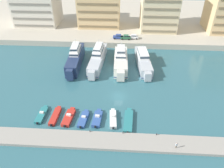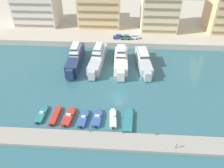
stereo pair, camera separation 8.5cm
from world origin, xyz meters
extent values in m
plane|color=#336670|center=(0.00, 0.00, 0.00)|extent=(400.00, 400.00, 0.00)
cube|color=#BCB29E|center=(0.00, 66.58, 1.16)|extent=(180.00, 70.00, 2.32)
cube|color=#9E998E|center=(0.00, -16.82, 0.36)|extent=(120.00, 4.90, 0.71)
cube|color=navy|center=(-15.85, 17.59, 2.03)|extent=(4.44, 18.91, 4.05)
cube|color=navy|center=(-15.53, 7.32, 2.13)|extent=(2.18, 1.99, 3.45)
cube|color=#334C7F|center=(-15.85, 17.59, 0.71)|extent=(4.48, 19.10, 0.24)
cube|color=white|center=(-15.90, 19.00, 4.70)|extent=(3.25, 7.99, 1.30)
cube|color=#233342|center=(-15.90, 19.00, 4.84)|extent=(3.29, 8.07, 0.47)
cube|color=white|center=(-15.90, 19.00, 6.07)|extent=(2.54, 6.23, 1.43)
cube|color=#233342|center=(-15.90, 19.00, 6.21)|extent=(2.57, 6.29, 0.51)
cylinder|color=silver|center=(-15.94, 20.18, 7.68)|extent=(0.16, 0.16, 1.80)
cube|color=navy|center=(-16.16, 27.43, 1.11)|extent=(3.30, 1.00, 0.20)
cube|color=silver|center=(-8.08, 18.72, 1.71)|extent=(5.10, 20.12, 3.42)
cube|color=silver|center=(-8.77, 7.92, 1.79)|extent=(2.22, 2.05, 2.90)
cube|color=#334C7F|center=(-8.08, 18.72, 0.60)|extent=(5.15, 20.32, 0.24)
cube|color=white|center=(-7.98, 20.21, 4.27)|extent=(3.52, 8.54, 1.72)
cube|color=#233342|center=(-7.98, 20.21, 4.44)|extent=(3.56, 8.62, 0.62)
cube|color=white|center=(-7.98, 20.21, 5.70)|extent=(2.74, 6.66, 1.14)
cube|color=#233342|center=(-7.98, 20.21, 5.82)|extent=(2.78, 6.73, 0.41)
cylinder|color=silver|center=(-7.90, 21.46, 7.17)|extent=(0.16, 0.16, 1.80)
cube|color=silver|center=(-7.41, 29.10, 0.94)|extent=(3.31, 1.11, 0.20)
cube|color=silver|center=(0.09, 17.20, 1.84)|extent=(4.83, 16.46, 3.68)
cube|color=silver|center=(0.31, 8.03, 1.93)|extent=(2.49, 2.28, 3.12)
cube|color=#334C7F|center=(0.09, 17.20, 0.64)|extent=(4.87, 16.62, 0.24)
cube|color=white|center=(0.06, 18.43, 4.36)|extent=(3.62, 6.95, 1.36)
cube|color=#233342|center=(0.06, 18.43, 4.49)|extent=(3.67, 7.02, 0.49)
cube|color=white|center=(0.06, 18.43, 5.80)|extent=(2.83, 5.42, 1.53)
cube|color=#233342|center=(0.06, 18.43, 5.95)|extent=(2.86, 5.48, 0.55)
cylinder|color=silver|center=(0.04, 19.46, 7.46)|extent=(0.16, 0.16, 1.80)
cube|color=silver|center=(-0.11, 25.83, 1.01)|extent=(3.79, 0.99, 0.20)
cube|color=silver|center=(7.85, 18.10, 1.65)|extent=(5.53, 18.01, 3.30)
cube|color=silver|center=(8.79, 8.42, 1.73)|extent=(2.29, 2.11, 2.80)
cube|color=#334C7F|center=(7.85, 18.10, 0.58)|extent=(5.58, 18.19, 0.24)
cube|color=white|center=(7.72, 19.42, 4.16)|extent=(3.70, 7.70, 1.71)
cube|color=#233342|center=(7.72, 19.42, 4.33)|extent=(3.74, 7.77, 0.62)
cylinder|color=silver|center=(7.62, 20.53, 5.91)|extent=(0.16, 0.16, 1.80)
cube|color=silver|center=(6.96, 27.36, 0.91)|extent=(3.34, 1.21, 0.20)
cube|color=teal|center=(-19.31, -9.52, 0.36)|extent=(1.92, 5.73, 0.71)
cube|color=teal|center=(-19.24, -6.32, 0.36)|extent=(1.01, 0.83, 0.60)
cube|color=silver|center=(-19.30, -9.10, 0.94)|extent=(1.00, 0.62, 0.45)
cube|color=#283847|center=(-19.30, -8.82, 1.01)|extent=(0.90, 0.10, 0.27)
cube|color=black|center=(-19.37, -12.55, 0.51)|extent=(0.37, 0.29, 0.60)
cube|color=red|center=(-15.70, -9.80, 0.41)|extent=(1.79, 6.13, 0.82)
cube|color=red|center=(-15.58, -6.45, 0.41)|extent=(0.89, 0.74, 0.70)
cube|color=black|center=(-15.82, -13.01, 0.56)|extent=(0.37, 0.29, 0.60)
cube|color=red|center=(-12.20, -10.14, 0.44)|extent=(2.61, 5.84, 0.89)
cube|color=red|center=(-11.88, -6.91, 0.44)|extent=(1.22, 1.03, 0.76)
cube|color=silver|center=(-12.15, -9.72, 1.13)|extent=(1.19, 0.71, 0.49)
cube|color=#283847|center=(-12.13, -9.44, 1.21)|extent=(1.03, 0.18, 0.29)
cube|color=black|center=(-12.49, -13.14, 0.59)|extent=(0.39, 0.31, 0.60)
cube|color=#33569E|center=(-8.39, -10.39, 0.38)|extent=(2.31, 5.46, 0.76)
cube|color=#33569E|center=(-8.11, -7.38, 0.38)|extent=(1.08, 0.91, 0.65)
cube|color=silver|center=(-8.35, -9.99, 0.96)|extent=(1.06, 0.69, 0.39)
cube|color=#283847|center=(-8.33, -9.71, 1.02)|extent=(0.92, 0.16, 0.24)
cube|color=black|center=(-8.65, -13.21, 0.53)|extent=(0.38, 0.31, 0.60)
cube|color=#33569E|center=(-4.96, -10.09, 0.44)|extent=(2.27, 5.38, 0.88)
cube|color=#33569E|center=(-4.80, -7.06, 0.44)|extent=(1.15, 0.96, 0.75)
cube|color=silver|center=(-4.94, -9.70, 1.13)|extent=(1.13, 0.65, 0.51)
cube|color=#283847|center=(-4.92, -9.42, 1.21)|extent=(1.01, 0.13, 0.30)
cube|color=black|center=(-5.10, -12.91, 0.59)|extent=(0.37, 0.30, 0.60)
cube|color=white|center=(-1.01, -9.94, 0.47)|extent=(2.08, 6.02, 0.93)
cube|color=white|center=(-1.26, -6.67, 0.47)|extent=(0.95, 0.80, 0.79)
cube|color=silver|center=(-1.05, -9.50, 1.19)|extent=(0.94, 0.67, 0.52)
cube|color=#283847|center=(-1.07, -9.22, 1.27)|extent=(0.82, 0.14, 0.31)
cube|color=black|center=(-0.78, -13.07, 0.62)|extent=(0.38, 0.31, 0.60)
cube|color=teal|center=(2.80, -10.34, 0.42)|extent=(2.50, 7.52, 0.84)
cube|color=teal|center=(3.03, -6.22, 0.42)|extent=(1.20, 1.00, 0.71)
cube|color=black|center=(2.58, -14.22, 0.57)|extent=(0.37, 0.30, 0.60)
cube|color=#28428E|center=(-1.60, 35.84, 3.04)|extent=(4.14, 1.79, 0.80)
cube|color=#28428E|center=(-1.45, 35.83, 3.78)|extent=(2.13, 1.60, 0.68)
cube|color=#1E2833|center=(-1.45, 35.83, 3.78)|extent=(2.09, 1.62, 0.37)
cylinder|color=black|center=(-2.96, 35.02, 2.64)|extent=(0.64, 0.23, 0.64)
cylinder|color=black|center=(-2.93, 36.72, 2.64)|extent=(0.64, 0.23, 0.64)
cylinder|color=black|center=(-0.26, 34.96, 2.64)|extent=(0.64, 0.23, 0.64)
cylinder|color=black|center=(-0.23, 36.66, 2.64)|extent=(0.64, 0.23, 0.64)
cube|color=#2D6642|center=(1.52, 35.50, 3.04)|extent=(4.12, 1.74, 0.80)
cube|color=#2D6642|center=(1.67, 35.50, 3.78)|extent=(2.11, 1.58, 0.68)
cube|color=#1E2833|center=(1.67, 35.50, 3.78)|extent=(2.07, 1.59, 0.37)
cylinder|color=black|center=(0.17, 34.67, 2.64)|extent=(0.64, 0.23, 0.64)
cylinder|color=black|center=(0.18, 36.37, 2.64)|extent=(0.64, 0.23, 0.64)
cylinder|color=black|center=(2.87, 34.64, 2.64)|extent=(0.64, 0.23, 0.64)
cylinder|color=black|center=(2.88, 36.34, 2.64)|extent=(0.64, 0.23, 0.64)
cube|color=white|center=(4.71, 36.21, 3.04)|extent=(4.15, 1.83, 0.80)
cube|color=white|center=(4.86, 36.21, 3.78)|extent=(2.15, 1.63, 0.68)
cube|color=#1E2833|center=(4.86, 36.21, 3.78)|extent=(2.11, 1.64, 0.37)
cylinder|color=black|center=(3.34, 35.41, 2.64)|extent=(0.65, 0.24, 0.64)
cylinder|color=black|center=(3.39, 37.11, 2.64)|extent=(0.65, 0.24, 0.64)
cylinder|color=black|center=(6.03, 35.32, 2.64)|extent=(0.65, 0.24, 0.64)
cylinder|color=black|center=(6.09, 37.02, 2.64)|extent=(0.65, 0.24, 0.64)
cube|color=gray|center=(-40.24, 44.55, 3.88)|extent=(17.75, 0.24, 0.90)
cube|color=gray|center=(-40.24, 44.55, 7.01)|extent=(17.75, 0.24, 0.90)
cube|color=gray|center=(-40.24, 44.55, 10.13)|extent=(17.75, 0.24, 0.90)
cube|color=gray|center=(-40.24, 44.55, 13.25)|extent=(17.75, 0.24, 0.90)
cube|color=#E0BC84|center=(-10.95, 51.12, 10.43)|extent=(18.72, 12.05, 16.22)
cube|color=#7B6748|center=(-10.95, 44.99, 3.95)|extent=(17.23, 0.24, 0.90)
cube|color=#7B6748|center=(-10.95, 44.99, 7.19)|extent=(17.23, 0.24, 0.90)
cube|color=#7B6748|center=(-10.95, 44.99, 10.43)|extent=(17.23, 0.24, 0.90)
cube|color=#7B6748|center=(-10.95, 44.99, 13.68)|extent=(17.23, 0.24, 0.90)
cube|color=beige|center=(15.66, 48.86, 13.13)|extent=(15.43, 15.22, 21.60)
cube|color=#7E7359|center=(15.66, 41.15, 3.87)|extent=(14.20, 0.24, 0.90)
cube|color=#7E7359|center=(15.66, 41.15, 6.95)|extent=(14.20, 0.24, 0.90)
cube|color=#7E7359|center=(15.66, 41.15, 10.04)|extent=(14.20, 0.24, 0.90)
cube|color=#7E7359|center=(15.66, 41.15, 13.13)|extent=(14.20, 0.24, 0.90)
cube|color=#7E7359|center=(15.66, 41.15, 16.21)|extent=(14.20, 0.24, 0.90)
cylinder|color=#7A6B56|center=(12.89, -18.06, 1.09)|extent=(0.12, 0.12, 0.76)
cylinder|color=#7A6B56|center=(13.03, -18.01, 1.09)|extent=(0.12, 0.12, 0.76)
cube|color=silver|center=(12.96, -18.04, 1.76)|extent=(0.47, 0.34, 0.58)
cylinder|color=silver|center=(12.72, -18.12, 1.72)|extent=(0.09, 0.09, 0.58)
cylinder|color=silver|center=(13.20, -17.95, 1.72)|extent=(0.09, 0.09, 0.58)
sphere|color=#A87A5B|center=(12.96, -18.04, 2.16)|extent=(0.21, 0.21, 0.21)
cylinder|color=#2D2D33|center=(-6.09, -14.63, 0.94)|extent=(0.18, 0.18, 0.45)
sphere|color=#2D2D33|center=(-6.09, -14.63, 1.22)|extent=(0.20, 0.20, 0.20)
cylinder|color=#2D2D33|center=(1.55, -14.63, 0.94)|extent=(0.18, 0.18, 0.45)
sphere|color=#2D2D33|center=(1.55, -14.63, 1.22)|extent=(0.20, 0.20, 0.20)
cylinder|color=#2D2D33|center=(9.20, -14.63, 0.94)|extent=(0.18, 0.18, 0.45)
sphere|color=#2D2D33|center=(9.20, -14.63, 1.22)|extent=(0.20, 0.20, 0.20)
camera|label=1|loc=(1.20, -49.36, 38.66)|focal=35.00mm
camera|label=2|loc=(1.29, -49.35, 38.66)|focal=35.00mm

